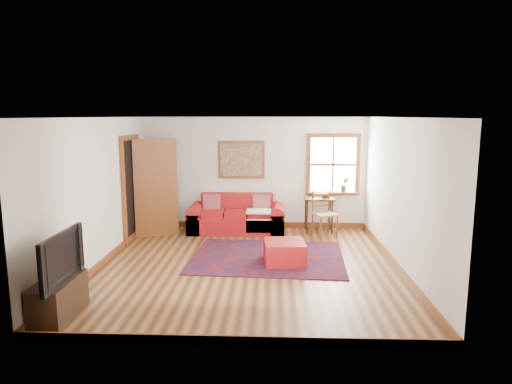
{
  "coord_description": "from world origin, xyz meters",
  "views": [
    {
      "loc": [
        0.42,
        -7.44,
        2.53
      ],
      "look_at": [
        0.11,
        0.6,
        1.18
      ],
      "focal_mm": 32.0,
      "sensor_mm": 36.0,
      "label": 1
    }
  ],
  "objects_px": {
    "ladder_back_chair": "(324,212)",
    "media_cabinet": "(58,299)",
    "side_table": "(319,203)",
    "red_ottoman": "(284,252)",
    "red_leather_sofa": "(237,219)"
  },
  "relations": [
    {
      "from": "side_table",
      "to": "media_cabinet",
      "type": "distance_m",
      "value": 5.8
    },
    {
      "from": "red_ottoman",
      "to": "media_cabinet",
      "type": "relative_size",
      "value": 0.75
    },
    {
      "from": "side_table",
      "to": "red_leather_sofa",
      "type": "bearing_deg",
      "value": -179.67
    },
    {
      "from": "red_leather_sofa",
      "to": "ladder_back_chair",
      "type": "bearing_deg",
      "value": -9.47
    },
    {
      "from": "red_leather_sofa",
      "to": "side_table",
      "type": "height_order",
      "value": "red_leather_sofa"
    },
    {
      "from": "ladder_back_chair",
      "to": "media_cabinet",
      "type": "height_order",
      "value": "ladder_back_chair"
    },
    {
      "from": "red_leather_sofa",
      "to": "side_table",
      "type": "xyz_separation_m",
      "value": [
        1.8,
        0.01,
        0.37
      ]
    },
    {
      "from": "red_ottoman",
      "to": "side_table",
      "type": "distance_m",
      "value": 2.38
    },
    {
      "from": "side_table",
      "to": "ladder_back_chair",
      "type": "height_order",
      "value": "ladder_back_chair"
    },
    {
      "from": "ladder_back_chair",
      "to": "media_cabinet",
      "type": "distance_m",
      "value": 5.6
    },
    {
      "from": "red_ottoman",
      "to": "side_table",
      "type": "relative_size",
      "value": 0.89
    },
    {
      "from": "red_leather_sofa",
      "to": "ladder_back_chair",
      "type": "xyz_separation_m",
      "value": [
        1.87,
        -0.31,
        0.25
      ]
    },
    {
      "from": "side_table",
      "to": "red_ottoman",
      "type": "bearing_deg",
      "value": -109.91
    },
    {
      "from": "media_cabinet",
      "to": "ladder_back_chair",
      "type": "bearing_deg",
      "value": 47.64
    },
    {
      "from": "red_leather_sofa",
      "to": "red_ottoman",
      "type": "bearing_deg",
      "value": -65.5
    }
  ]
}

